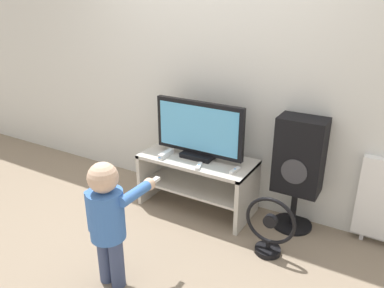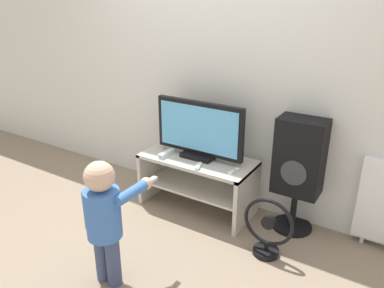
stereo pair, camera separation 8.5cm
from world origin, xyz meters
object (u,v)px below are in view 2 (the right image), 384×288
Objects in this scene: remote_primary at (234,171)px; remote_secondary at (198,166)px; game_console at (166,154)px; speaker_tower at (299,160)px; television at (199,131)px; floor_fan at (268,230)px; child at (105,214)px.

remote_primary and remote_secondary have the same top height.
remote_secondary is at bearing -8.51° from game_console.
game_console is 0.38m from remote_secondary.
speaker_tower reaches higher than remote_primary.
floor_fan is at bearing -22.33° from television.
game_console is 1.48× the size of remote_primary.
remote_secondary is 0.14× the size of speaker_tower.
game_console is at bearing -177.78° from remote_primary.
television reaches higher than game_console.
remote_primary is at bearing 15.43° from remote_secondary.
child reaches higher than remote_secondary.
remote_primary is at bearing -15.09° from television.
speaker_tower is (1.12, 0.26, 0.10)m from game_console.
television is 6.27× the size of remote_secondary.
child is at bearing -96.54° from remote_secondary.
child is 1.57m from speaker_tower.
speaker_tower is at bearing 56.54° from child.
speaker_tower is at bearing 13.21° from game_console.
remote_primary is 0.99× the size of remote_secondary.
remote_secondary is at bearing 83.46° from child.
child is at bearing -133.81° from floor_fan.
television is at bearing 27.22° from game_console.
television reaches higher than speaker_tower.
television reaches higher than floor_fan.
remote_secondary is (0.37, -0.06, -0.01)m from game_console.
television is 1.20m from child.
child is 0.93× the size of speaker_tower.
speaker_tower is at bearing 27.62° from remote_primary.
remote_secondary is 0.82m from speaker_tower.
television is 1.03m from floor_fan.
speaker_tower is at bearing 23.06° from remote_secondary.
television is 0.48m from remote_primary.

